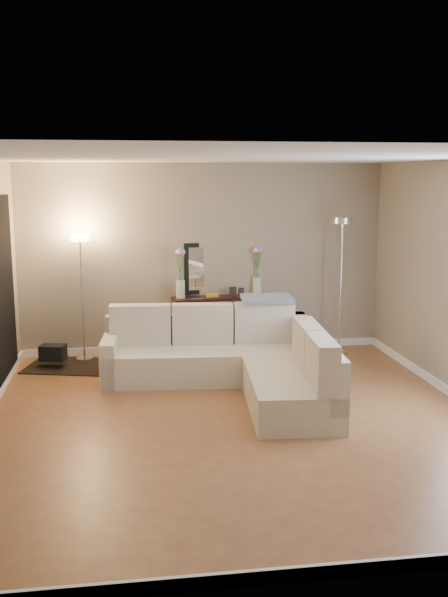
{
  "coord_description": "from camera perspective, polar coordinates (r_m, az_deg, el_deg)",
  "views": [
    {
      "loc": [
        -1.04,
        -6.28,
        2.42
      ],
      "look_at": [
        0.0,
        0.8,
        1.1
      ],
      "focal_mm": 40.0,
      "sensor_mm": 36.0,
      "label": 1
    }
  ],
  "objects": [
    {
      "name": "throw_blanket",
      "position": [
        8.23,
        3.72,
        -0.01
      ],
      "size": [
        0.64,
        0.38,
        0.08
      ],
      "primitive_type": "cube",
      "rotation": [
        0.1,
        0.0,
        -0.02
      ],
      "color": "slate",
      "rests_on": "sectional_sofa"
    },
    {
      "name": "baseboard_back",
      "position": [
        9.38,
        -1.72,
        -4.19
      ],
      "size": [
        5.0,
        0.03,
        0.1
      ],
      "primitive_type": "cube",
      "color": "white",
      "rests_on": "ground"
    },
    {
      "name": "flower_vase_left",
      "position": [
        8.97,
        -3.76,
        1.87
      ],
      "size": [
        0.15,
        0.13,
        0.68
      ],
      "color": "silver",
      "rests_on": "console_table"
    },
    {
      "name": "floor_lamp_lit",
      "position": [
        8.87,
        -12.13,
        2.15
      ],
      "size": [
        0.29,
        0.29,
        1.66
      ],
      "color": "silver",
      "rests_on": "floor"
    },
    {
      "name": "floor",
      "position": [
        6.81,
        0.99,
        -10.41
      ],
      "size": [
        5.0,
        5.5,
        0.01
      ],
      "primitive_type": "cube",
      "color": "brown",
      "rests_on": "ground"
    },
    {
      "name": "ceiling",
      "position": [
        6.37,
        1.07,
        12.12
      ],
      "size": [
        5.0,
        5.5,
        0.01
      ],
      "primitive_type": "cube",
      "color": "white",
      "rests_on": "ground"
    },
    {
      "name": "table_decor",
      "position": [
        9.1,
        -0.36,
        0.39
      ],
      "size": [
        0.55,
        0.14,
        0.13
      ],
      "color": "orange",
      "rests_on": "console_table"
    },
    {
      "name": "baseboard_front",
      "position": [
        4.39,
        7.25,
        -22.33
      ],
      "size": [
        5.0,
        0.03,
        0.1
      ],
      "primitive_type": "cube",
      "color": "white",
      "rests_on": "ground"
    },
    {
      "name": "wall_front",
      "position": [
        3.84,
        7.78,
        -6.62
      ],
      "size": [
        5.0,
        0.02,
        2.6
      ],
      "primitive_type": "cube",
      "color": "gray",
      "rests_on": "ground"
    },
    {
      "name": "leaning_mirror",
      "position": [
        9.24,
        -0.66,
        2.63
      ],
      "size": [
        0.91,
        0.15,
        0.71
      ],
      "color": "black",
      "rests_on": "console_table"
    },
    {
      "name": "black_bag",
      "position": [
        8.79,
        -14.45,
        -4.51
      ],
      "size": [
        0.35,
        0.29,
        0.2
      ],
      "primitive_type": "cube",
      "rotation": [
        0.0,
        0.0,
        -0.25
      ],
      "color": "black",
      "rests_on": "charcoal_rug"
    },
    {
      "name": "doorway",
      "position": [
        8.22,
        -18.33,
        0.67
      ],
      "size": [
        0.02,
        1.2,
        2.2
      ],
      "primitive_type": "cube",
      "color": "black",
      "rests_on": "ground"
    },
    {
      "name": "flower_vase_right",
      "position": [
        9.25,
        2.87,
        2.13
      ],
      "size": [
        0.15,
        0.13,
        0.68
      ],
      "color": "silver",
      "rests_on": "console_table"
    },
    {
      "name": "console_table",
      "position": [
        9.19,
        -0.87,
        -1.94
      ],
      "size": [
        1.32,
        0.5,
        0.79
      ],
      "color": "black",
      "rests_on": "floor"
    },
    {
      "name": "sectional_sofa",
      "position": [
        7.72,
        1.09,
        -5.3
      ],
      "size": [
        2.55,
        2.57,
        0.88
      ],
      "color": "beige",
      "rests_on": "floor"
    },
    {
      "name": "floor_lamp_unlit",
      "position": [
        9.11,
        10.05,
        3.41
      ],
      "size": [
        0.29,
        0.29,
        1.88
      ],
      "color": "silver",
      "rests_on": "floor"
    },
    {
      "name": "charcoal_rug",
      "position": [
        8.85,
        -13.04,
        -5.64
      ],
      "size": [
        1.25,
        1.06,
        0.01
      ],
      "primitive_type": "cube",
      "rotation": [
        0.0,
        0.0,
        -0.25
      ],
      "color": "black",
      "rests_on": "floor"
    },
    {
      "name": "wall_back",
      "position": [
        9.17,
        -1.78,
        3.43
      ],
      "size": [
        5.0,
        0.02,
        2.6
      ],
      "primitive_type": "cube",
      "color": "gray",
      "rests_on": "ground"
    }
  ]
}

